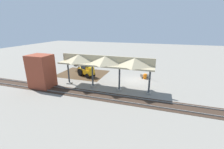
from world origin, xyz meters
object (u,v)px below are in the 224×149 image
object	(u,v)px
brick_utility_building	(41,71)
traffic_barrel	(145,76)
stop_sign	(150,70)
concrete_pipe	(144,75)
backhoe	(86,69)

from	to	relation	value
brick_utility_building	traffic_barrel	bearing A→B (deg)	-149.80
stop_sign	traffic_barrel	bearing A→B (deg)	-16.31
concrete_pipe	brick_utility_building	xyz separation A→B (m)	(14.23, 9.00, 2.03)
backhoe	brick_utility_building	size ratio (longest dim) A/B	1.03
stop_sign	brick_utility_building	distance (m)	17.28
concrete_pipe	traffic_barrel	distance (m)	0.64
concrete_pipe	traffic_barrel	size ratio (longest dim) A/B	1.68
stop_sign	concrete_pipe	xyz separation A→B (m)	(0.99, -0.86, -1.31)
stop_sign	backhoe	size ratio (longest dim) A/B	0.48
backhoe	brick_utility_building	distance (m)	7.76
brick_utility_building	traffic_barrel	size ratio (longest dim) A/B	5.44
backhoe	traffic_barrel	world-z (taller)	backhoe
concrete_pipe	traffic_barrel	world-z (taller)	traffic_barrel
stop_sign	backhoe	bearing A→B (deg)	7.55
backhoe	traffic_barrel	distance (m)	10.73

